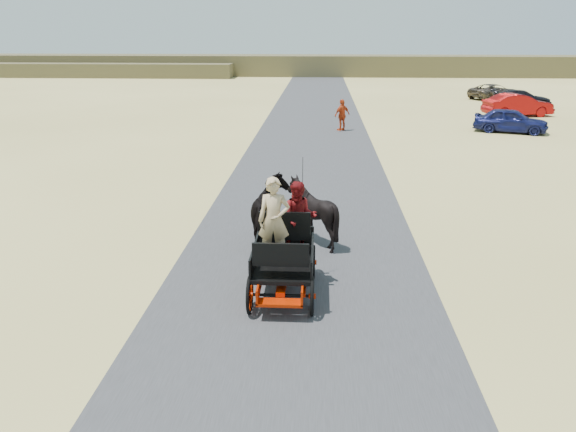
# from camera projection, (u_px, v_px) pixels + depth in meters

# --- Properties ---
(ground) EXTENTS (140.00, 140.00, 0.00)m
(ground) POSITION_uv_depth(u_px,v_px,m) (293.00, 336.00, 10.28)
(ground) COLOR tan
(road) EXTENTS (6.00, 140.00, 0.01)m
(road) POSITION_uv_depth(u_px,v_px,m) (293.00, 336.00, 10.28)
(road) COLOR #38383A
(road) RESTS_ON ground
(ridge_far) EXTENTS (140.00, 6.00, 2.40)m
(ridge_far) POSITION_uv_depth(u_px,v_px,m) (318.00, 65.00, 68.64)
(ridge_far) COLOR brown
(ridge_far) RESTS_ON ground
(ridge_near) EXTENTS (40.00, 4.00, 1.60)m
(ridge_near) POSITION_uv_depth(u_px,v_px,m) (65.00, 70.00, 66.62)
(ridge_near) COLOR brown
(ridge_near) RESTS_ON ground
(carriage) EXTENTS (1.30, 2.40, 0.72)m
(carriage) POSITION_uv_depth(u_px,v_px,m) (284.00, 277.00, 11.88)
(carriage) COLOR black
(carriage) RESTS_ON ground
(horse_left) EXTENTS (0.91, 2.01, 1.70)m
(horse_left) POSITION_uv_depth(u_px,v_px,m) (270.00, 212.00, 14.60)
(horse_left) COLOR black
(horse_left) RESTS_ON ground
(horse_right) EXTENTS (1.37, 1.54, 1.70)m
(horse_right) POSITION_uv_depth(u_px,v_px,m) (312.00, 212.00, 14.54)
(horse_right) COLOR black
(horse_right) RESTS_ON ground
(driver_man) EXTENTS (0.66, 0.43, 1.80)m
(driver_man) POSITION_uv_depth(u_px,v_px,m) (274.00, 220.00, 11.54)
(driver_man) COLOR tan
(driver_man) RESTS_ON carriage
(passenger_woman) EXTENTS (0.77, 0.60, 1.58)m
(passenger_woman) POSITION_uv_depth(u_px,v_px,m) (299.00, 217.00, 12.07)
(passenger_woman) COLOR #660C0F
(passenger_woman) RESTS_ON carriage
(pedestrian) EXTENTS (1.06, 0.95, 1.73)m
(pedestrian) POSITION_uv_depth(u_px,v_px,m) (342.00, 115.00, 31.02)
(pedestrian) COLOR #C23D16
(pedestrian) RESTS_ON ground
(car_a) EXTENTS (4.15, 2.72, 1.31)m
(car_a) POSITION_uv_depth(u_px,v_px,m) (511.00, 120.00, 30.53)
(car_a) COLOR navy
(car_a) RESTS_ON ground
(car_b) EXTENTS (4.59, 2.43, 1.44)m
(car_b) POSITION_uv_depth(u_px,v_px,m) (518.00, 105.00, 36.27)
(car_b) COLOR maroon
(car_b) RESTS_ON ground
(car_c) EXTENTS (4.28, 2.06, 1.20)m
(car_c) POSITION_uv_depth(u_px,v_px,m) (521.00, 99.00, 40.70)
(car_c) COLOR black
(car_c) RESTS_ON ground
(car_d) EXTENTS (4.70, 3.93, 1.19)m
(car_d) POSITION_uv_depth(u_px,v_px,m) (494.00, 91.00, 45.39)
(car_d) COLOR brown
(car_d) RESTS_ON ground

